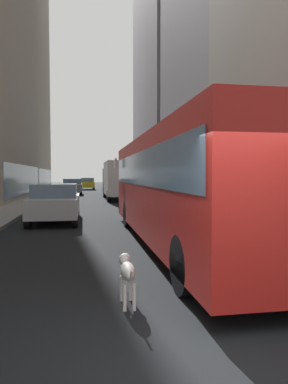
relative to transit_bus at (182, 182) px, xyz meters
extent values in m
plane|color=black|center=(-1.20, 28.44, -1.78)|extent=(120.00, 120.00, 0.00)
cube|color=gray|center=(-6.90, 28.44, -1.70)|extent=(2.40, 110.00, 0.15)
cube|color=gray|center=(4.50, 28.44, -1.70)|extent=(2.40, 110.00, 0.15)
cube|color=slate|center=(-7.61, 20.20, -0.18)|extent=(0.08, 15.59, 2.40)
cube|color=#A0937F|center=(-13.10, 39.17, 19.20)|extent=(9.95, 18.09, 41.95)
cube|color=slate|center=(-8.14, 39.17, -0.18)|extent=(0.08, 16.28, 2.40)
cube|color=slate|center=(5.84, 21.42, -0.18)|extent=(0.08, 14.94, 2.40)
cube|color=slate|center=(10.70, 42.79, 15.74)|extent=(9.51, 21.22, 35.04)
cube|color=slate|center=(5.97, 42.79, -0.18)|extent=(0.08, 19.10, 2.40)
cube|color=red|center=(0.00, -0.01, -0.10)|extent=(2.55, 11.50, 2.75)
cube|color=slate|center=(0.00, -0.01, 0.39)|extent=(2.57, 11.04, 0.90)
cube|color=black|center=(0.00, 5.69, -1.23)|extent=(2.55, 0.16, 0.44)
cylinder|color=black|center=(-1.12, 3.54, -1.28)|extent=(0.30, 1.00, 1.00)
cylinder|color=black|center=(1.13, 3.54, -1.28)|extent=(0.30, 1.00, 1.00)
cylinder|color=black|center=(-1.12, -4.16, -1.28)|extent=(0.30, 1.00, 1.00)
cube|color=silver|center=(-1.45, 5.14, 0.72)|extent=(0.08, 0.24, 0.40)
cube|color=yellow|center=(-2.40, 39.18, -1.08)|extent=(1.87, 4.04, 0.75)
cube|color=slate|center=(-2.40, 38.97, -0.43)|extent=(1.72, 1.82, 0.55)
cylinder|color=black|center=(-3.23, 40.78, -1.46)|extent=(0.22, 0.64, 0.64)
cylinder|color=black|center=(-1.57, 40.78, -1.46)|extent=(0.22, 0.64, 0.64)
cylinder|color=black|center=(-3.23, 37.57, -1.46)|extent=(0.22, 0.64, 0.64)
cylinder|color=black|center=(-1.57, 37.57, -1.46)|extent=(0.22, 0.64, 0.64)
cube|color=slate|center=(-4.00, 26.73, -1.08)|extent=(1.92, 4.20, 0.75)
cube|color=slate|center=(-4.00, 26.52, -0.43)|extent=(1.76, 1.89, 0.55)
cylinder|color=black|center=(-4.85, 28.42, -1.46)|extent=(0.22, 0.64, 0.64)
cylinder|color=black|center=(-3.15, 28.42, -1.46)|extent=(0.22, 0.64, 0.64)
cylinder|color=black|center=(-4.85, 25.05, -1.46)|extent=(0.22, 0.64, 0.64)
cylinder|color=black|center=(-3.15, 25.05, -1.46)|extent=(0.22, 0.64, 0.64)
cube|color=#B7BABF|center=(-4.00, 5.70, -1.08)|extent=(1.93, 4.77, 0.75)
cube|color=slate|center=(-4.00, 5.46, -0.43)|extent=(1.78, 2.15, 0.55)
cylinder|color=black|center=(-4.86, 7.67, -1.46)|extent=(0.22, 0.64, 0.64)
cylinder|color=black|center=(-3.14, 7.67, -1.46)|extent=(0.22, 0.64, 0.64)
cylinder|color=black|center=(-4.86, 3.73, -1.46)|extent=(0.22, 0.64, 0.64)
cylinder|color=black|center=(-3.14, 3.73, -1.46)|extent=(0.22, 0.64, 0.64)
cube|color=#4C6BB7|center=(1.60, 9.11, -1.08)|extent=(1.83, 4.73, 0.75)
cube|color=slate|center=(1.60, 8.87, -0.43)|extent=(1.68, 2.13, 0.55)
cylinder|color=black|center=(0.80, 11.06, -1.46)|extent=(0.22, 0.64, 0.64)
cylinder|color=black|center=(2.40, 11.06, -1.46)|extent=(0.22, 0.64, 0.64)
cylinder|color=black|center=(0.80, 7.16, -1.46)|extent=(0.22, 0.64, 0.64)
cylinder|color=black|center=(2.40, 7.16, -1.46)|extent=(0.22, 0.64, 0.64)
cube|color=#19519E|center=(0.00, 21.52, -0.28)|extent=(2.30, 2.00, 2.10)
cube|color=silver|center=(0.00, 17.77, -0.03)|extent=(2.30, 5.50, 2.60)
cylinder|color=black|center=(-1.01, 21.52, -1.33)|extent=(0.28, 0.90, 0.90)
cylinder|color=black|center=(1.01, 21.52, -1.33)|extent=(0.28, 0.90, 0.90)
cylinder|color=black|center=(-1.01, 16.02, -1.33)|extent=(0.28, 0.90, 0.90)
cylinder|color=black|center=(1.01, 16.02, -1.33)|extent=(0.28, 0.90, 0.90)
ellipsoid|color=white|center=(-2.12, -4.47, -1.25)|extent=(0.22, 0.60, 0.26)
sphere|color=white|center=(-2.12, -4.09, -1.16)|extent=(0.20, 0.20, 0.20)
sphere|color=black|center=(-2.18, -4.07, -1.14)|extent=(0.07, 0.07, 0.07)
sphere|color=black|center=(-2.06, -4.07, -1.14)|extent=(0.07, 0.07, 0.07)
cylinder|color=white|center=(-2.12, -4.87, -1.20)|extent=(0.03, 0.16, 0.19)
cylinder|color=white|center=(-2.19, -4.26, -1.58)|extent=(0.06, 0.06, 0.40)
cylinder|color=white|center=(-2.05, -4.26, -1.58)|extent=(0.06, 0.06, 0.40)
cylinder|color=white|center=(-2.19, -4.68, -1.58)|extent=(0.06, 0.06, 0.40)
cylinder|color=white|center=(-2.05, -4.68, -1.58)|extent=(0.06, 0.06, 0.40)
sphere|color=black|center=(-2.07, -4.37, -1.21)|extent=(0.04, 0.04, 0.04)
sphere|color=black|center=(-2.18, -4.55, -1.23)|extent=(0.04, 0.04, 0.04)
sphere|color=black|center=(-2.10, -4.65, -1.19)|extent=(0.04, 0.04, 0.04)
camera|label=1|loc=(-2.75, -9.66, 0.21)|focal=32.63mm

